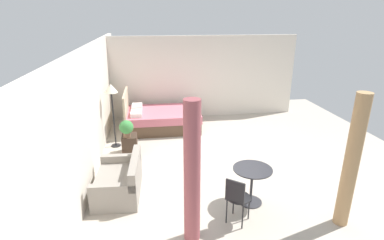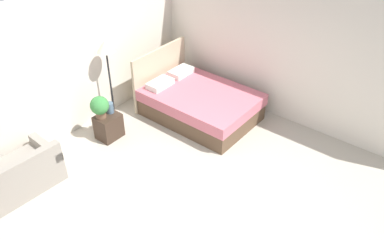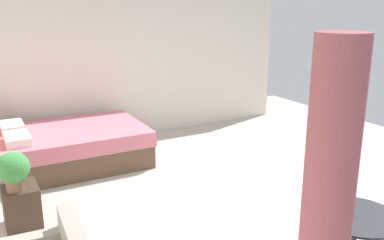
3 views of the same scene
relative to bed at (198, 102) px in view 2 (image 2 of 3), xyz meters
name	(u,v)px [view 2 (image 2 of 3)]	position (x,y,z in m)	size (l,w,h in m)	color
ground_plane	(194,207)	(-2.08, -1.55, -0.33)	(9.35, 9.38, 0.02)	#B2A899
wall_back	(55,70)	(-2.08, 1.64, 1.06)	(9.35, 0.12, 2.76)	silver
wall_right	(298,58)	(1.10, -1.55, 1.06)	(0.12, 6.38, 2.76)	silver
bed	(198,102)	(0.00, 0.00, 0.00)	(1.59, 2.26, 1.23)	brown
couch	(17,176)	(-3.54, 0.98, -0.05)	(1.38, 0.92, 0.77)	gray
nightstand	(109,126)	(-1.66, 0.88, -0.08)	(0.46, 0.38, 0.49)	#38281E
potted_plant	(100,106)	(-1.76, 0.93, 0.42)	(0.35, 0.35, 0.44)	brown
vase	(110,108)	(-1.54, 0.92, 0.28)	(0.14, 0.14, 0.21)	slate
floor_lamp	(106,52)	(-1.16, 1.29, 1.17)	(0.34, 0.34, 1.73)	black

